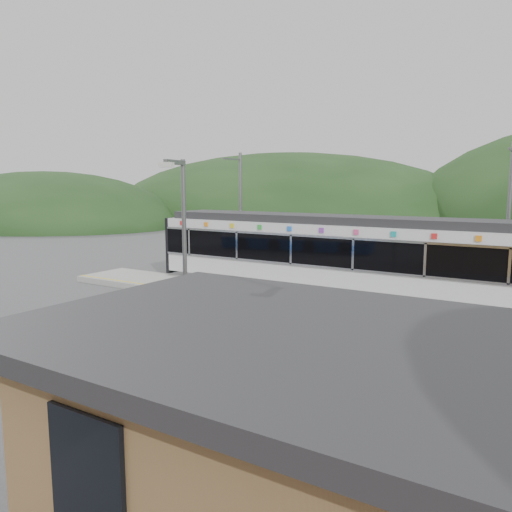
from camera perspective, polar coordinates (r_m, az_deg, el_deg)
The scene contains 9 objects.
ground at distance 18.80m, azimuth 1.45°, elevation -7.81°, with size 120.00×120.00×0.00m, color #4C4C4F.
hills at distance 21.69m, azimuth 23.28°, elevation -6.31°, with size 146.00×149.00×26.00m.
platform at distance 21.57m, azimuth 5.93°, elevation -5.35°, with size 26.00×3.20×0.30m, color #9E9E99.
yellow_line at distance 20.41m, azimuth 4.32°, elevation -5.66°, with size 26.00×0.10×0.01m, color yellow.
train at distance 23.26m, azimuth 11.24°, elevation 0.31°, with size 20.44×3.01×3.74m.
catenary_mast_west at distance 29.09m, azimuth -1.83°, elevation 5.13°, with size 0.18×1.80×7.00m.
catenary_mast_east at distance 24.28m, azimuth 26.85°, elevation 3.68°, with size 0.18×1.80×7.00m.
station_shelter at distance 8.14m, azimuth 5.80°, elevation -18.18°, with size 9.20×6.20×3.00m.
lamp_post at distance 13.59m, azimuth -8.50°, elevation 0.97°, with size 0.38×1.06×5.83m.
Camera 1 is at (9.18, -15.57, 5.15)m, focal length 35.00 mm.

